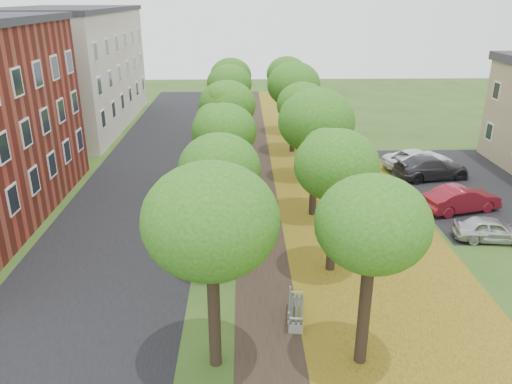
{
  "coord_description": "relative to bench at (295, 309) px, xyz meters",
  "views": [
    {
      "loc": [
        -1.23,
        -13.32,
        11.36
      ],
      "look_at": [
        -0.62,
        9.08,
        2.5
      ],
      "focal_mm": 35.0,
      "sensor_mm": 36.0,
      "label": 1
    }
  ],
  "objects": [
    {
      "name": "bench",
      "position": [
        0.0,
        0.0,
        0.0
      ],
      "size": [
        0.77,
        1.9,
        0.87
      ],
      "rotation": [
        0.0,
        0.0,
        1.44
      ],
      "color": "#252E28",
      "rests_on": "ground"
    },
    {
      "name": "car_grey",
      "position": [
        10.58,
        15.28,
        0.28
      ],
      "size": [
        5.33,
        2.93,
        1.46
      ],
      "primitive_type": "imported",
      "rotation": [
        0.0,
        0.0,
        1.75
      ],
      "color": "#302F34",
      "rests_on": "ground"
    },
    {
      "name": "car_white",
      "position": [
        10.35,
        17.14,
        0.24
      ],
      "size": [
        5.49,
        3.73,
        1.4
      ],
      "primitive_type": "imported",
      "rotation": [
        0.0,
        0.0,
        1.88
      ],
      "color": "white",
      "rests_on": "ground"
    },
    {
      "name": "building_cream",
      "position": [
        -17.65,
        30.69,
        4.75
      ],
      "size": [
        10.3,
        20.3,
        10.4
      ],
      "color": "beige",
      "rests_on": "ground"
    },
    {
      "name": "parking_lot",
      "position": [
        12.85,
        13.69,
        -0.45
      ],
      "size": [
        9.0,
        16.0,
        0.01
      ],
      "primitive_type": "cube",
      "color": "black",
      "rests_on": "ground"
    },
    {
      "name": "tree_row_west",
      "position": [
        -2.85,
        12.69,
        4.55
      ],
      "size": [
        3.74,
        33.74,
        6.64
      ],
      "color": "black",
      "rests_on": "ground"
    },
    {
      "name": "car_red",
      "position": [
        10.35,
        9.86,
        0.27
      ],
      "size": [
        4.62,
        2.64,
        1.44
      ],
      "primitive_type": "imported",
      "rotation": [
        0.0,
        0.0,
        1.84
      ],
      "color": "maroon",
      "rests_on": "ground"
    },
    {
      "name": "leaf_verge",
      "position": [
        4.35,
        12.69,
        -0.45
      ],
      "size": [
        7.5,
        70.0,
        0.01
      ],
      "primitive_type": "cube",
      "color": "olive",
      "rests_on": "ground"
    },
    {
      "name": "footpath",
      "position": [
        -0.65,
        12.69,
        -0.45
      ],
      "size": [
        3.2,
        70.0,
        0.01
      ],
      "primitive_type": "cube",
      "color": "black",
      "rests_on": "ground"
    },
    {
      "name": "street_asphalt",
      "position": [
        -8.15,
        12.69,
        -0.45
      ],
      "size": [
        8.0,
        70.0,
        0.01
      ],
      "primitive_type": "cube",
      "color": "black",
      "rests_on": "ground"
    },
    {
      "name": "tree_row_east",
      "position": [
        1.95,
        12.69,
        4.55
      ],
      "size": [
        3.74,
        33.74,
        6.64
      ],
      "color": "black",
      "rests_on": "ground"
    },
    {
      "name": "car_silver",
      "position": [
        10.35,
        6.21,
        0.15
      ],
      "size": [
        3.74,
        1.92,
        1.22
      ],
      "primitive_type": "imported",
      "rotation": [
        0.0,
        0.0,
        1.43
      ],
      "color": "#B8B7BC",
      "rests_on": "ground"
    },
    {
      "name": "ground",
      "position": [
        -0.65,
        -2.31,
        -0.45
      ],
      "size": [
        120.0,
        120.0,
        0.0
      ],
      "primitive_type": "plane",
      "color": "#2D4C19",
      "rests_on": "ground"
    }
  ]
}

